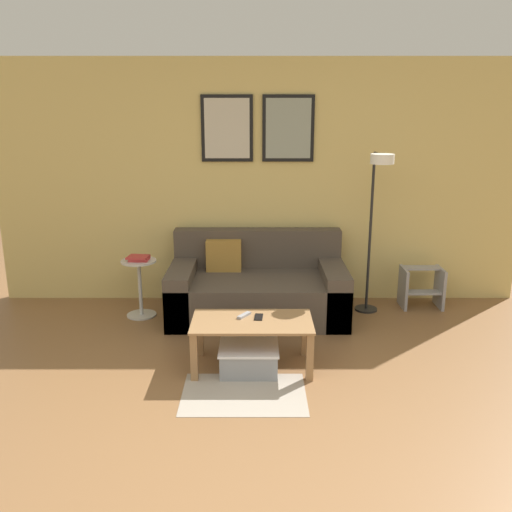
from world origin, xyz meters
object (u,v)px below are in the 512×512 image
book_stack (140,258)px  remote_control (245,315)px  floor_lamp (378,199)px  cell_phone (260,317)px  side_table (141,283)px  coffee_table (253,329)px  step_stool (422,286)px  couch (258,288)px  storage_bin (250,357)px

book_stack → remote_control: (1.07, -1.05, -0.19)m
floor_lamp → cell_phone: 1.72m
side_table → floor_lamp: bearing=-1.4°
coffee_table → side_table: size_ratio=1.65×
coffee_table → book_stack: 1.63m
cell_phone → floor_lamp: bearing=46.1°
floor_lamp → step_stool: floor_lamp is taller
side_table → remote_control: 1.50m
side_table → remote_control: bearing=-44.4°
couch → step_stool: 1.75m
book_stack → side_table: bearing=-164.7°
storage_bin → step_stool: size_ratio=1.11×
floor_lamp → side_table: size_ratio=2.81×
storage_bin → floor_lamp: floor_lamp is taller
cell_phone → step_stool: (1.73, 1.33, -0.18)m
couch → storage_bin: size_ratio=3.71×
book_stack → storage_bin: bearing=-46.8°
side_table → book_stack: size_ratio=2.63×
floor_lamp → cell_phone: (-1.13, -1.02, -0.80)m
floor_lamp → book_stack: (-2.32, 0.06, -0.60)m
coffee_table → cell_phone: size_ratio=6.91×
storage_bin → step_stool: bearing=38.5°
book_stack → step_stool: size_ratio=0.52×
storage_bin → floor_lamp: size_ratio=0.29×
couch → coffee_table: couch is taller
coffee_table → book_stack: (-1.13, 1.14, 0.28)m
coffee_table → floor_lamp: bearing=42.4°
couch → cell_phone: bearing=-89.5°
storage_bin → cell_phone: bearing=53.3°
book_stack → coffee_table: bearing=-45.2°
floor_lamp → cell_phone: bearing=-138.1°
couch → cell_phone: size_ratio=12.52×
cell_phone → step_stool: 2.19m
book_stack → cell_phone: (1.19, -1.08, -0.20)m
coffee_table → storage_bin: bearing=-123.5°
step_stool → side_table: bearing=-174.9°
coffee_table → floor_lamp: 1.83m
couch → side_table: bearing=-177.6°
storage_bin → floor_lamp: (1.21, 1.13, 1.10)m
remote_control → step_stool: bearing=69.2°
storage_bin → side_table: side_table is taller
book_stack → remote_control: 1.51m
couch → coffee_table: size_ratio=1.81×
step_stool → book_stack: bearing=-175.0°
cell_phone → coffee_table: bearing=-124.2°
book_stack → step_stool: (2.92, 0.26, -0.38)m
couch → floor_lamp: (1.14, -0.10, 0.93)m
book_stack → couch: bearing=2.3°
coffee_table → remote_control: bearing=125.8°
cell_phone → storage_bin: bearing=-122.5°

